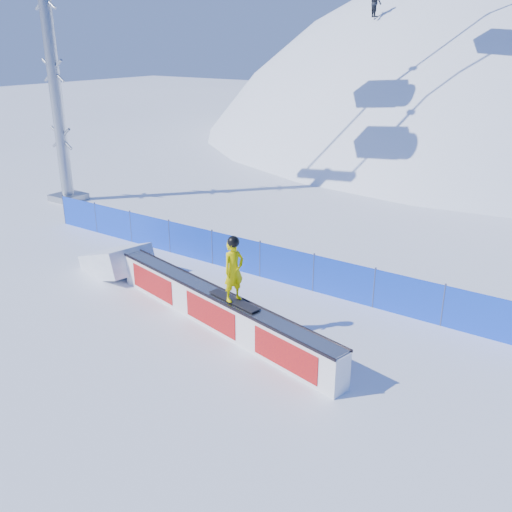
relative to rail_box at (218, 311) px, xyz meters
The scene contains 6 objects.
ground 1.08m from the rail_box, 94.62° to the right, with size 160.00×160.00×0.00m, color white.
snow_hill 45.03m from the rail_box, 90.11° to the left, with size 64.00×64.00×64.00m.
safety_fence 3.56m from the rail_box, 91.23° to the left, with size 22.05×0.05×1.30m.
rail_box is the anchor object (origin of this frame).
snow_ramp 5.39m from the rail_box, 167.57° to the left, with size 2.35×1.57×0.88m, color white, non-canonical shape.
snowboarder 1.55m from the rail_box, 12.43° to the right, with size 1.72×0.68×1.77m.
Camera 1 is at (8.79, -9.77, 7.36)m, focal length 40.00 mm.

